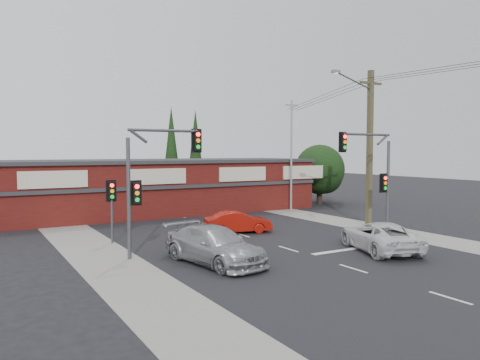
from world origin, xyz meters
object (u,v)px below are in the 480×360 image
silver_suv (214,245)px  utility_pole (368,143)px  red_sedan (238,222)px  shop_building (152,186)px  white_suv (380,236)px

silver_suv → utility_pole: (12.92, 3.65, 4.59)m
red_sedan → utility_pole: size_ratio=0.40×
utility_pole → shop_building: bearing=123.8°
white_suv → shop_building: bearing=-56.8°
white_suv → red_sedan: (-3.47, 7.89, -0.06)m
shop_building → utility_pole: 17.15m
red_sedan → utility_pole: (8.21, -2.42, 4.74)m
white_suv → silver_suv: bearing=7.3°
shop_building → utility_pole: bearing=-56.2°
white_suv → silver_suv: silver_suv is taller
utility_pole → white_suv: bearing=-131.0°
white_suv → red_sedan: bearing=-46.4°
utility_pole → silver_suv: bearing=-164.2°
white_suv → shop_building: (-4.62, 19.46, 1.42)m
white_suv → utility_pole: bearing=-111.1°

